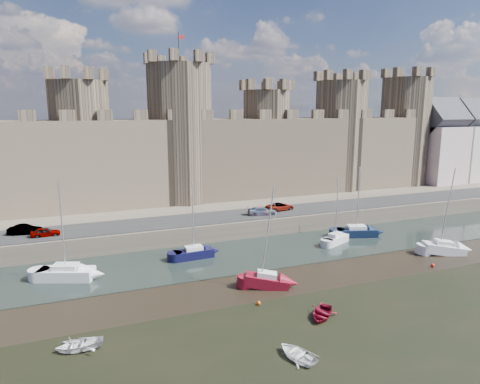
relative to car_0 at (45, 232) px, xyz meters
The scene contains 21 objects.
ground 38.13m from the car_0, 59.50° to the right, with size 160.00×160.00×0.00m, color black.
water_channel 21.40m from the car_0, 24.40° to the right, with size 160.00×12.00×0.08m, color black.
quay 33.44m from the car_0, 54.71° to the left, with size 160.00×60.00×2.50m, color #4C443A.
road 19.34m from the car_0, ahead, with size 160.00×7.00×0.10m, color black.
castle 25.58m from the car_0, 39.27° to the left, with size 108.50×11.00×29.00m.
car_0 is the anchor object (origin of this frame).
car_1 3.11m from the car_0, 142.63° to the left, with size 1.40×4.02×1.32m, color gray.
car_2 29.79m from the car_0, ahead, with size 1.78×4.38×1.27m, color gray.
car_3 33.68m from the car_0, ahead, with size 2.10×4.56×1.27m, color gray.
sailboat_0 9.80m from the car_0, 76.05° to the right, with size 6.25×4.21×10.90m.
sailboat_1 18.78m from the car_0, 24.48° to the right, with size 4.92×2.14×9.66m.
sailboat_2 37.82m from the car_0, 14.06° to the right, with size 4.64×3.35×9.36m.
sailboat_3 42.11m from the car_0, 10.09° to the right, with size 6.16×3.89×10.09m.
sailboat_4 28.92m from the car_0, 41.09° to the right, with size 4.87×3.47×10.62m.
sailboat_5 50.45m from the car_0, 20.54° to the right, with size 5.52×3.67×11.11m.
dinghy_2 36.55m from the car_0, 59.60° to the right, with size 2.34×0.68×3.28m, color silver.
dinghy_3 23.83m from the car_0, 83.42° to the right, with size 1.17×0.71×1.35m, color silver.
dinghy_4 35.69m from the car_0, 48.73° to the right, with size 2.36×0.68×3.31m, color maroon.
dinghy_6 24.74m from the car_0, 82.21° to the right, with size 2.52×0.73×3.53m, color white.
buoy_1 29.68m from the car_0, 49.23° to the right, with size 0.40×0.40×0.40m, color #E6430A.
buoy_3 47.22m from the car_0, 26.12° to the right, with size 0.43×0.43×0.43m, color red.
Camera 1 is at (-15.35, -24.01, 18.27)m, focal length 32.00 mm.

